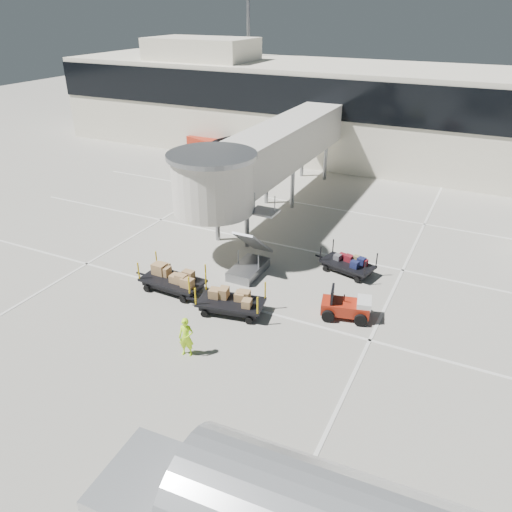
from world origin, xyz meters
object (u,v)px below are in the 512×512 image
object	(u,v)px
suitcase_cart	(349,265)
ground_worker	(186,337)
box_cart_far	(175,280)
belt_loader	(208,147)
baggage_tug	(347,307)
box_cart_near	(228,302)

from	to	relation	value
suitcase_cart	ground_worker	distance (m)	10.48
box_cart_far	belt_loader	xyz separation A→B (m)	(-11.15, 21.91, 0.24)
box_cart_far	baggage_tug	bearing A→B (deg)	11.92
baggage_tug	box_cart_near	world-z (taller)	box_cart_near
ground_worker	belt_loader	size ratio (longest dim) A/B	0.36
belt_loader	box_cart_far	bearing A→B (deg)	-43.21
baggage_tug	box_cart_far	xyz separation A→B (m)	(-8.47, -1.51, 0.06)
baggage_tug	box_cart_near	size ratio (longest dim) A/B	0.62
box_cart_far	belt_loader	bearing A→B (deg)	118.80
suitcase_cart	box_cart_far	size ratio (longest dim) A/B	0.89
baggage_tug	box_cart_far	world-z (taller)	box_cart_far
suitcase_cart	box_cart_near	xyz separation A→B (m)	(-3.99, -6.15, 0.08)
box_cart_far	belt_loader	distance (m)	24.59
suitcase_cart	box_cart_far	distance (m)	9.25
box_cart_far	ground_worker	xyz separation A→B (m)	(3.38, -4.07, 0.27)
ground_worker	belt_loader	world-z (taller)	belt_loader
baggage_tug	box_cart_far	bearing A→B (deg)	176.75
baggage_tug	ground_worker	size ratio (longest dim) A/B	1.39
box_cart_near	box_cart_far	size ratio (longest dim) A/B	0.98
suitcase_cart	box_cart_far	xyz separation A→B (m)	(-7.35, -5.61, 0.12)
box_cart_far	belt_loader	world-z (taller)	belt_loader
baggage_tug	ground_worker	distance (m)	7.56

